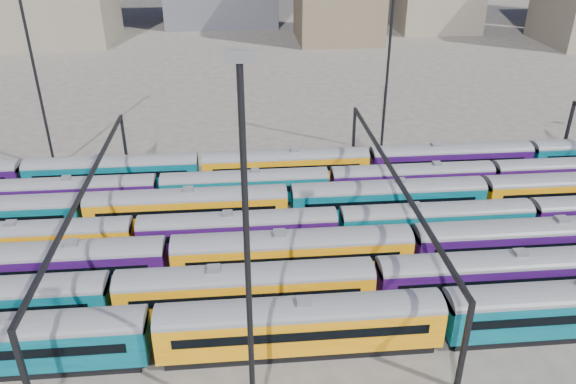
{
  "coord_description": "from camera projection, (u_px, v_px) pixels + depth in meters",
  "views": [
    {
      "loc": [
        -5.13,
        -48.79,
        31.83
      ],
      "look_at": [
        -0.04,
        6.63,
        3.0
      ],
      "focal_mm": 35.0,
      "sensor_mm": 36.0,
      "label": 1
    }
  ],
  "objects": [
    {
      "name": "rake_5",
      "position": [
        329.0,
        180.0,
        66.28
      ],
      "size": [
        119.08,
        2.91,
        4.89
      ],
      "color": "black",
      "rests_on": "ground"
    },
    {
      "name": "rake_0",
      "position": [
        443.0,
        312.0,
        44.42
      ],
      "size": [
        136.23,
        3.32,
        5.61
      ],
      "color": "black",
      "rests_on": "ground"
    },
    {
      "name": "mast_2",
      "position": [
        247.0,
        255.0,
        31.91
      ],
      "size": [
        1.4,
        0.5,
        25.6
      ],
      "color": "black",
      "rests_on": "ground"
    },
    {
      "name": "rake_2",
      "position": [
        168.0,
        256.0,
        51.43
      ],
      "size": [
        136.68,
        3.33,
        5.63
      ],
      "color": "black",
      "rests_on": "ground"
    },
    {
      "name": "mast_3",
      "position": [
        389.0,
        54.0,
        74.21
      ],
      "size": [
        1.4,
        0.5,
        25.6
      ],
      "color": "black",
      "rests_on": "ground"
    },
    {
      "name": "mast_1",
      "position": [
        34.0,
        66.0,
        68.79
      ],
      "size": [
        1.4,
        0.5,
        25.6
      ],
      "color": "black",
      "rests_on": "ground"
    },
    {
      "name": "rake_1",
      "position": [
        375.0,
        278.0,
        48.52
      ],
      "size": [
        133.36,
        3.25,
        5.49
      ],
      "color": "black",
      "rests_on": "ground"
    },
    {
      "name": "gantry_1",
      "position": [
        86.0,
        197.0,
        53.45
      ],
      "size": [
        0.35,
        40.35,
        8.03
      ],
      "color": "black",
      "rests_on": "ground"
    },
    {
      "name": "gantry_2",
      "position": [
        394.0,
        184.0,
        55.88
      ],
      "size": [
        0.35,
        40.35,
        8.03
      ],
      "color": "black",
      "rests_on": "ground"
    },
    {
      "name": "rake_6",
      "position": [
        200.0,
        166.0,
        69.37
      ],
      "size": [
        126.96,
        3.1,
        5.22
      ],
      "color": "black",
      "rests_on": "ground"
    },
    {
      "name": "rake_4",
      "position": [
        289.0,
        200.0,
        61.31
      ],
      "size": [
        131.41,
        3.2,
        5.4
      ],
      "color": "black",
      "rests_on": "ground"
    },
    {
      "name": "rake_3",
      "position": [
        238.0,
        228.0,
        56.52
      ],
      "size": [
        142.77,
        2.98,
        5.02
      ],
      "color": "black",
      "rests_on": "ground"
    },
    {
      "name": "ground",
      "position": [
        294.0,
        247.0,
        58.2
      ],
      "size": [
        500.0,
        500.0,
        0.0
      ],
      "primitive_type": "plane",
      "color": "#47423C",
      "rests_on": "ground"
    }
  ]
}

